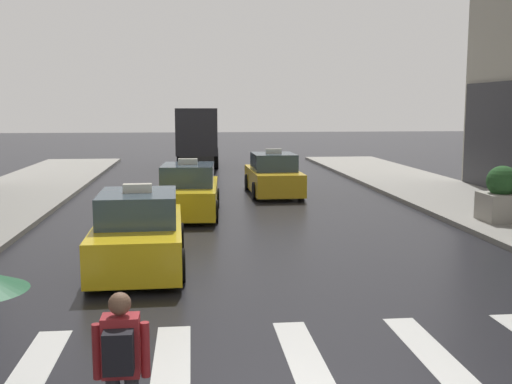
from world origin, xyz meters
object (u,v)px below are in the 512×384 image
Objects in this scene: taxi_lead at (139,233)px; taxi_third at (273,176)px; taxi_second at (188,192)px; pedestrian_with_backpack at (121,362)px; planter_mid_block at (502,196)px; box_truck at (198,134)px.

taxi_lead and taxi_third have the same top height.
taxi_second is 13.73m from pedestrian_with_backpack.
taxi_second is 2.89× the size of planter_mid_block.
taxi_third is at bearing -76.82° from box_truck.
taxi_third reaches higher than planter_mid_block.
planter_mid_block is at bearing 19.31° from taxi_lead.
taxi_lead is 11.49m from taxi_third.
planter_mid_block is (8.46, -18.96, -0.98)m from box_truck.
taxi_second and taxi_third have the same top height.
box_truck is (0.53, 16.13, 1.13)m from taxi_second.
box_truck is (-2.77, 11.83, 1.13)m from taxi_third.
box_truck is 4.62× the size of pedestrian_with_backpack.
taxi_third is 0.60× the size of box_truck.
taxi_second is at bearing -91.88° from box_truck.
taxi_third is at bearing 77.79° from pedestrian_with_backpack.
taxi_lead is 2.77× the size of pedestrian_with_backpack.
taxi_third is at bearing 52.49° from taxi_second.
taxi_lead reaches higher than pedestrian_with_backpack.
taxi_lead is 6.42m from taxi_second.
taxi_lead and taxi_second have the same top height.
box_truck is at bearing 87.84° from pedestrian_with_backpack.
box_truck is 4.76× the size of planter_mid_block.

